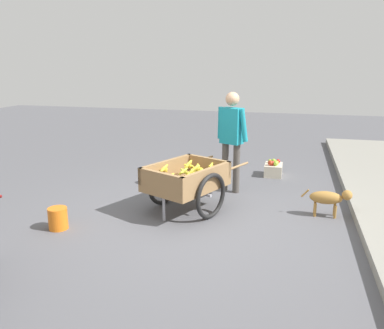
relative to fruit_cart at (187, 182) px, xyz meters
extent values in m
plane|color=#56565B|center=(0.34, 0.22, -0.44)|extent=(24.00, 24.00, 0.00)
cube|color=#937047|center=(0.00, -0.01, -0.04)|extent=(1.33, 1.18, 0.10)
cube|color=#937047|center=(0.48, -0.22, 0.13)|extent=(0.38, 0.75, 0.24)
cube|color=#937047|center=(-0.47, 0.21, 0.13)|extent=(0.38, 0.75, 0.24)
cube|color=#937047|center=(0.16, 0.33, 0.13)|extent=(1.03, 0.51, 0.24)
cube|color=#937047|center=(-0.15, -0.34, 0.13)|extent=(1.03, 0.51, 0.24)
torus|color=black|center=(0.19, 0.40, -0.12)|extent=(0.61, 0.32, 0.64)
torus|color=black|center=(-0.18, -0.41, -0.12)|extent=(0.61, 0.32, 0.64)
cylinder|color=#9E9EA8|center=(0.00, -0.01, -0.12)|extent=(0.40, 0.82, 0.04)
cylinder|color=#937047|center=(-0.61, 0.64, 0.11)|extent=(0.52, 0.26, 0.04)
cylinder|color=#937047|center=(-0.89, 0.03, 0.11)|extent=(0.52, 0.26, 0.04)
cylinder|color=#9E9EA8|center=(0.43, -0.20, -0.26)|extent=(0.04, 0.04, 0.35)
ellipsoid|color=gold|center=(-0.07, 0.12, 0.17)|extent=(0.18, 0.10, 0.14)
ellipsoid|color=gold|center=(-0.05, 0.12, 0.18)|extent=(0.18, 0.15, 0.05)
ellipsoid|color=gold|center=(-0.03, 0.12, 0.19)|extent=(0.16, 0.16, 0.13)
ellipsoid|color=gold|center=(0.07, 0.09, 0.14)|extent=(0.17, 0.14, 0.13)
ellipsoid|color=gold|center=(0.09, 0.09, 0.15)|extent=(0.19, 0.11, 0.05)
ellipsoid|color=gold|center=(0.12, 0.08, 0.16)|extent=(0.16, 0.14, 0.15)
ellipsoid|color=gold|center=(0.34, 0.04, 0.09)|extent=(0.18, 0.08, 0.13)
ellipsoid|color=gold|center=(0.35, 0.04, 0.10)|extent=(0.18, 0.12, 0.08)
ellipsoid|color=gold|center=(0.37, 0.04, 0.11)|extent=(0.17, 0.16, 0.08)
ellipsoid|color=gold|center=(0.38, 0.04, 0.12)|extent=(0.18, 0.06, 0.14)
ellipsoid|color=gold|center=(-0.05, 0.22, 0.06)|extent=(0.17, 0.08, 0.15)
ellipsoid|color=gold|center=(-0.03, 0.22, 0.07)|extent=(0.19, 0.10, 0.08)
ellipsoid|color=gold|center=(-0.02, 0.22, 0.08)|extent=(0.19, 0.12, 0.08)
ellipsoid|color=gold|center=(0.00, 0.22, 0.09)|extent=(0.19, 0.06, 0.13)
ellipsoid|color=gold|center=(-0.29, -0.04, 0.16)|extent=(0.18, 0.07, 0.14)
ellipsoid|color=gold|center=(-0.27, -0.04, 0.17)|extent=(0.17, 0.16, 0.10)
ellipsoid|color=gold|center=(-0.26, -0.04, 0.18)|extent=(0.18, 0.07, 0.04)
ellipsoid|color=gold|center=(-0.25, -0.04, 0.19)|extent=(0.19, 0.10, 0.10)
ellipsoid|color=gold|center=(-0.23, -0.04, 0.20)|extent=(0.17, 0.14, 0.14)
ellipsoid|color=gold|center=(0.26, -0.15, 0.11)|extent=(0.17, 0.11, 0.15)
ellipsoid|color=gold|center=(0.27, -0.16, 0.12)|extent=(0.18, 0.13, 0.08)
ellipsoid|color=gold|center=(0.29, -0.16, 0.13)|extent=(0.19, 0.09, 0.09)
ellipsoid|color=gold|center=(0.30, -0.15, 0.14)|extent=(0.17, 0.14, 0.13)
ellipsoid|color=gold|center=(0.29, 0.11, 0.06)|extent=(0.16, 0.16, 0.13)
ellipsoid|color=gold|center=(0.30, 0.12, 0.07)|extent=(0.19, 0.09, 0.10)
ellipsoid|color=gold|center=(0.31, 0.12, 0.08)|extent=(0.18, 0.06, 0.05)
ellipsoid|color=gold|center=(0.32, 0.12, 0.09)|extent=(0.17, 0.15, 0.09)
ellipsoid|color=gold|center=(0.34, 0.12, 0.10)|extent=(0.17, 0.07, 0.15)
ellipsoid|color=gold|center=(-0.14, 0.33, 0.19)|extent=(0.18, 0.09, 0.14)
ellipsoid|color=gold|center=(-0.12, 0.33, 0.20)|extent=(0.19, 0.11, 0.05)
ellipsoid|color=gold|center=(-0.10, 0.32, 0.21)|extent=(0.18, 0.10, 0.15)
ellipsoid|color=gold|center=(-0.24, 0.10, 0.11)|extent=(0.18, 0.10, 0.14)
ellipsoid|color=gold|center=(-0.22, 0.10, 0.12)|extent=(0.19, 0.12, 0.10)
ellipsoid|color=gold|center=(-0.21, 0.10, 0.13)|extent=(0.17, 0.15, 0.04)
ellipsoid|color=gold|center=(-0.20, 0.10, 0.14)|extent=(0.19, 0.10, 0.10)
ellipsoid|color=gold|center=(-0.19, 0.10, 0.15)|extent=(0.17, 0.06, 0.15)
ellipsoid|color=gold|center=(-0.17, -0.07, 0.09)|extent=(0.15, 0.14, 0.15)
ellipsoid|color=gold|center=(-0.14, -0.08, 0.10)|extent=(0.19, 0.09, 0.05)
ellipsoid|color=gold|center=(-0.12, -0.08, 0.11)|extent=(0.17, 0.15, 0.12)
ellipsoid|color=gold|center=(0.00, -0.32, 0.15)|extent=(0.18, 0.06, 0.14)
ellipsoid|color=gold|center=(0.02, -0.32, 0.16)|extent=(0.19, 0.09, 0.09)
ellipsoid|color=gold|center=(0.03, -0.32, 0.17)|extent=(0.19, 0.09, 0.08)
ellipsoid|color=gold|center=(0.05, -0.32, 0.18)|extent=(0.17, 0.13, 0.14)
ellipsoid|color=gold|center=(-0.20, 0.15, 0.08)|extent=(0.18, 0.12, 0.12)
ellipsoid|color=gold|center=(-0.19, 0.15, 0.09)|extent=(0.19, 0.06, 0.09)
ellipsoid|color=gold|center=(-0.17, 0.15, 0.10)|extent=(0.19, 0.11, 0.09)
ellipsoid|color=gold|center=(-0.16, 0.15, 0.11)|extent=(0.18, 0.11, 0.13)
cylinder|color=#4C4742|center=(-1.00, 0.57, -0.03)|extent=(0.11, 0.11, 0.81)
cylinder|color=#4C4742|center=(-1.09, 0.37, -0.03)|extent=(0.11, 0.11, 0.81)
cube|color=teal|center=(-1.04, 0.47, 0.66)|extent=(0.32, 0.39, 0.57)
sphere|color=tan|center=(-1.04, 0.47, 1.08)|extent=(0.22, 0.22, 0.22)
cylinder|color=teal|center=(-0.95, 0.67, 0.69)|extent=(0.08, 0.15, 0.52)
cylinder|color=teal|center=(-1.13, 0.27, 0.69)|extent=(0.08, 0.09, 0.52)
ellipsoid|color=#AD7A38|center=(-0.28, 1.92, -0.17)|extent=(0.18, 0.44, 0.18)
sphere|color=#AD7A38|center=(-0.28, 2.19, -0.11)|extent=(0.14, 0.14, 0.14)
cylinder|color=#AD7A38|center=(-0.29, 1.64, -0.13)|extent=(0.02, 0.11, 0.12)
cylinder|color=#AD7A38|center=(-0.34, 2.05, -0.35)|extent=(0.04, 0.04, 0.18)
cylinder|color=#AD7A38|center=(-0.23, 2.05, -0.35)|extent=(0.04, 0.04, 0.18)
cylinder|color=#AD7A38|center=(-0.34, 1.79, -0.35)|extent=(0.04, 0.04, 0.18)
cylinder|color=#AD7A38|center=(-0.23, 1.79, -0.35)|extent=(0.04, 0.04, 0.18)
cylinder|color=orange|center=(1.03, -1.43, -0.30)|extent=(0.24, 0.24, 0.28)
cube|color=beige|center=(-2.16, 1.11, -0.33)|extent=(0.44, 0.32, 0.22)
sphere|color=#B23319|center=(-2.05, 1.05, -0.17)|extent=(0.09, 0.09, 0.09)
sphere|color=#99BF33|center=(-2.10, 1.16, -0.17)|extent=(0.09, 0.09, 0.09)
sphere|color=red|center=(-2.25, 1.19, -0.18)|extent=(0.08, 0.08, 0.08)
sphere|color=#99BF33|center=(-2.25, 1.04, -0.18)|extent=(0.07, 0.07, 0.07)
sphere|color=#99BF33|center=(-2.05, 1.15, -0.17)|extent=(0.09, 0.09, 0.09)
sphere|color=#99BF33|center=(-2.23, 1.11, -0.17)|extent=(0.09, 0.09, 0.09)
sphere|color=red|center=(-2.07, 1.09, -0.18)|extent=(0.08, 0.08, 0.08)
camera|label=1|loc=(5.15, 1.41, 1.65)|focal=36.80mm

